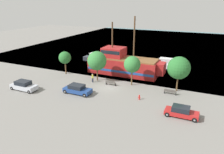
# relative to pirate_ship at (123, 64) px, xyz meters

# --- Properties ---
(ground_plane) EXTENTS (160.00, 160.00, 0.00)m
(ground_plane) POSITION_rel_pirate_ship_xyz_m (0.54, -8.09, -2.03)
(ground_plane) COLOR gray
(water_surface) EXTENTS (80.00, 80.00, 0.00)m
(water_surface) POSITION_rel_pirate_ship_xyz_m (0.54, 35.91, -2.03)
(water_surface) COLOR slate
(water_surface) RESTS_ON ground
(pirate_ship) EXTENTS (15.53, 4.79, 11.56)m
(pirate_ship) POSITION_rel_pirate_ship_xyz_m (0.00, 0.00, 0.00)
(pirate_ship) COLOR #A31E1E
(pirate_ship) RESTS_ON water_surface
(moored_boat_dockside) EXTENTS (7.14, 2.20, 2.18)m
(moored_boat_dockside) POSITION_rel_pirate_ship_xyz_m (7.60, 7.86, -1.21)
(moored_boat_dockside) COLOR silver
(moored_boat_dockside) RESTS_ON water_surface
(moored_boat_outer) EXTENTS (7.77, 1.98, 2.02)m
(moored_boat_outer) POSITION_rel_pirate_ship_xyz_m (-9.24, 6.44, -1.28)
(moored_boat_outer) COLOR #2D333D
(moored_boat_outer) RESTS_ON water_surface
(parked_car_curb_front) EXTENTS (4.66, 1.93, 1.60)m
(parked_car_curb_front) POSITION_rel_pirate_ship_xyz_m (-11.86, -15.13, -1.26)
(parked_car_curb_front) COLOR #B7BCC6
(parked_car_curb_front) RESTS_ON ground_plane
(parked_car_curb_mid) EXTENTS (4.24, 1.78, 1.43)m
(parked_car_curb_mid) POSITION_rel_pirate_ship_xyz_m (13.52, -13.46, -1.33)
(parked_car_curb_mid) COLOR #B21E1E
(parked_car_curb_mid) RESTS_ON ground_plane
(parked_car_curb_rear) EXTENTS (4.58, 1.93, 1.49)m
(parked_car_curb_rear) POSITION_rel_pirate_ship_xyz_m (-2.87, -12.64, -1.29)
(parked_car_curb_rear) COLOR navy
(parked_car_curb_rear) RESTS_ON ground_plane
(fire_hydrant) EXTENTS (0.42, 0.25, 0.76)m
(fire_hydrant) POSITION_rel_pirate_ship_xyz_m (6.98, -10.70, -1.62)
(fire_hydrant) COLOR red
(fire_hydrant) RESTS_ON ground_plane
(bench_promenade_east) EXTENTS (1.89, 0.45, 0.85)m
(bench_promenade_east) POSITION_rel_pirate_ship_xyz_m (0.50, -7.08, -1.58)
(bench_promenade_east) COLOR #4C4742
(bench_promenade_east) RESTS_ON ground_plane
(bench_promenade_west) EXTENTS (1.90, 0.45, 0.85)m
(bench_promenade_west) POSITION_rel_pirate_ship_xyz_m (10.88, -6.77, -1.58)
(bench_promenade_west) COLOR #4C4742
(bench_promenade_west) RESTS_ON ground_plane
(pedestrian_walking_near) EXTENTS (0.32, 0.32, 1.62)m
(pedestrian_walking_near) POSITION_rel_pirate_ship_xyz_m (-3.16, -7.06, -1.21)
(pedestrian_walking_near) COLOR #232838
(pedestrian_walking_near) RESTS_ON ground_plane
(tree_row_east) EXTENTS (2.47, 2.47, 4.66)m
(tree_row_east) POSITION_rel_pirate_ship_xyz_m (-10.61, -5.05, 1.38)
(tree_row_east) COLOR brown
(tree_row_east) RESTS_ON ground_plane
(tree_row_mideast) EXTENTS (3.53, 3.53, 5.60)m
(tree_row_mideast) POSITION_rel_pirate_ship_xyz_m (-2.82, -5.88, 1.80)
(tree_row_mideast) COLOR brown
(tree_row_mideast) RESTS_ON ground_plane
(tree_row_midwest) EXTENTS (2.91, 2.91, 5.28)m
(tree_row_midwest) POSITION_rel_pirate_ship_xyz_m (3.85, -5.41, 1.78)
(tree_row_midwest) COLOR brown
(tree_row_midwest) RESTS_ON ground_plane
(tree_row_west) EXTENTS (3.69, 3.69, 5.84)m
(tree_row_west) POSITION_rel_pirate_ship_xyz_m (11.61, -4.86, 1.97)
(tree_row_west) COLOR brown
(tree_row_west) RESTS_ON ground_plane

